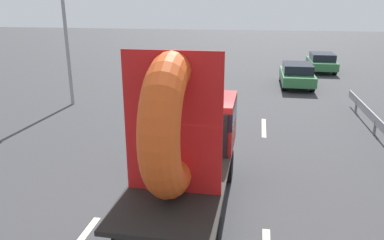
# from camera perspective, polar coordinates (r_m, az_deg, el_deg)

# --- Properties ---
(ground_plane) EXTENTS (120.00, 120.00, 0.00)m
(ground_plane) POSITION_cam_1_polar(r_m,az_deg,el_deg) (9.19, -2.38, -13.01)
(ground_plane) COLOR #38383A
(flatbed_truck) EXTENTS (2.02, 5.29, 3.88)m
(flatbed_truck) POSITION_cam_1_polar(r_m,az_deg,el_deg) (8.49, -0.84, -2.17)
(flatbed_truck) COLOR black
(flatbed_truck) RESTS_ON ground_plane
(distant_sedan) EXTENTS (1.76, 4.11, 1.34)m
(distant_sedan) POSITION_cam_1_polar(r_m,az_deg,el_deg) (22.43, 15.81, 6.81)
(distant_sedan) COLOR black
(distant_sedan) RESTS_ON ground_plane
(traffic_light) EXTENTS (0.42, 0.36, 5.99)m
(traffic_light) POSITION_cam_1_polar(r_m,az_deg,el_deg) (18.20, -18.98, 14.25)
(traffic_light) COLOR gray
(traffic_light) RESTS_ON ground_plane
(lane_dash_left_far) EXTENTS (0.16, 2.90, 0.01)m
(lane_dash_left_far) POSITION_cam_1_polar(r_m,az_deg,el_deg) (14.71, -3.87, -0.94)
(lane_dash_left_far) COLOR beige
(lane_dash_left_far) RESTS_ON ground_plane
(lane_dash_right_far) EXTENTS (0.16, 2.27, 0.01)m
(lane_dash_right_far) POSITION_cam_1_polar(r_m,az_deg,el_deg) (14.78, 10.99, -1.14)
(lane_dash_right_far) COLOR beige
(lane_dash_right_far) RESTS_ON ground_plane
(oncoming_car) EXTENTS (1.69, 3.95, 1.29)m
(oncoming_car) POSITION_cam_1_polar(r_m,az_deg,el_deg) (27.98, 19.30, 8.48)
(oncoming_car) COLOR black
(oncoming_car) RESTS_ON ground_plane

